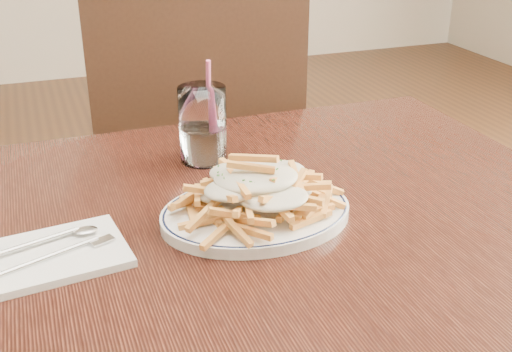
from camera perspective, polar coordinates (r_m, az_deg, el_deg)
name	(u,v)px	position (r m, az deg, el deg)	size (l,w,h in m)	color
table	(211,262)	(0.99, -4.05, -7.60)	(1.20, 0.80, 0.75)	black
chair_far	(194,152)	(1.60, -5.52, 2.10)	(0.51, 0.51, 1.04)	black
fries_plate	(256,213)	(0.94, 0.00, -3.32)	(0.34, 0.32, 0.02)	white
loaded_fries	(256,185)	(0.92, 0.00, -0.80)	(0.28, 0.25, 0.07)	gold
napkin	(43,258)	(0.89, -18.39, -6.89)	(0.21, 0.14, 0.01)	white
cutlery	(42,250)	(0.89, -18.49, -6.29)	(0.17, 0.11, 0.01)	silver
water_glass	(203,129)	(1.12, -4.73, 4.17)	(0.08, 0.08, 0.18)	white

